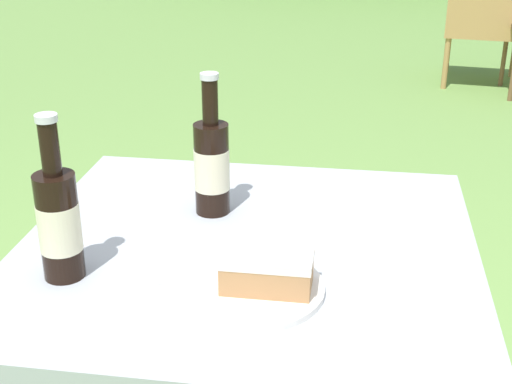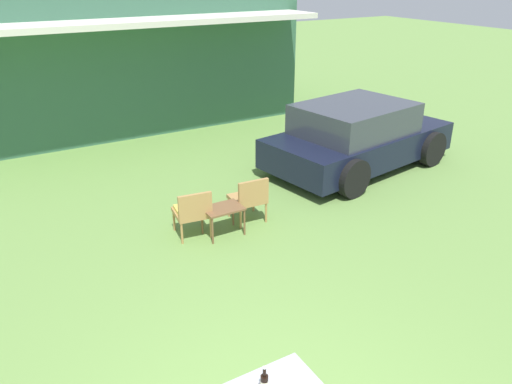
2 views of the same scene
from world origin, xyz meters
TOP-DOWN VIEW (x-y plane):
  - wicker_chair_cushioned at (0.96, 3.88)m, footprint 0.56×0.56m
  - patio_table at (0.00, 0.00)m, footprint 0.74×0.71m
  - cake_on_plate at (0.04, -0.14)m, footprint 0.22×0.22m
  - cola_bottle_near at (-0.08, 0.12)m, footprint 0.06×0.06m
  - cola_bottle_far at (-0.25, -0.14)m, footprint 0.06×0.06m
  - fork at (-0.02, -0.12)m, footprint 0.18×0.05m

SIDE VIEW (x-z plane):
  - wicker_chair_cushioned at x=0.96m, z-range 0.05..0.81m
  - patio_table at x=0.00m, z-range 0.28..1.01m
  - fork at x=-0.02m, z-range 0.73..0.74m
  - cake_on_plate at x=0.04m, z-range 0.72..0.79m
  - cola_bottle_near at x=-0.08m, z-range 0.70..0.95m
  - cola_bottle_far at x=-0.25m, z-range 0.70..0.95m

